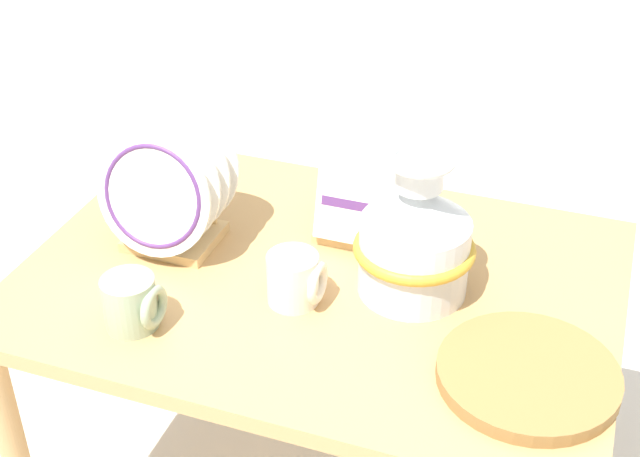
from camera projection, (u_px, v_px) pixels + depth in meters
display_table at (320, 307)px, 1.83m from camera, size 1.18×0.83×0.67m
ceramic_vase at (415, 236)px, 1.68m from camera, size 0.23×0.23×0.30m
dish_rack_round_plates at (168, 196)px, 1.81m from camera, size 0.25×0.21×0.27m
dish_rack_square_plates at (364, 205)px, 1.88m from camera, size 0.18×0.18×0.19m
wicker_charger_stack at (528, 375)px, 1.52m from camera, size 0.31×0.31×0.03m
mug_cream_glaze at (296, 279)px, 1.68m from camera, size 0.11×0.10×0.10m
mug_sage_glaze at (132, 303)px, 1.62m from camera, size 0.11×0.10×0.10m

